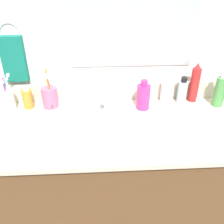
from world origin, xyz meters
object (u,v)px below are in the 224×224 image
at_px(bottle_toner_green, 220,91).
at_px(cup_white_ceramic, 8,100).
at_px(bottle_gel_clear, 182,91).
at_px(soap_bar, 73,108).
at_px(hand_towel, 14,59).
at_px(cup_pink, 50,97).
at_px(bottle_oil_amber, 28,98).
at_px(faucet, 103,103).
at_px(bottle_spray_red, 195,84).
at_px(bottle_soap_pink, 143,96).
at_px(bottle_lotion_white, 167,91).

height_order(bottle_toner_green, cup_white_ceramic, cup_white_ceramic).
bearing_deg(bottle_toner_green, bottle_gel_clear, 166.21).
distance_m(bottle_gel_clear, soap_bar, 0.56).
bearing_deg(hand_towel, soap_bar, -23.98).
distance_m(bottle_toner_green, cup_pink, 0.83).
distance_m(hand_towel, bottle_oil_amber, 0.20).
bearing_deg(faucet, soap_bar, -178.65).
distance_m(bottle_toner_green, cup_white_ceramic, 1.03).
height_order(faucet, bottle_spray_red, bottle_spray_red).
xyz_separation_m(bottle_soap_pink, cup_pink, (-0.45, 0.04, -0.01)).
xyz_separation_m(hand_towel, cup_pink, (0.16, -0.08, -0.17)).
xyz_separation_m(bottle_oil_amber, bottle_soap_pink, (0.56, -0.04, 0.01)).
height_order(bottle_gel_clear, cup_white_ceramic, cup_white_ceramic).
distance_m(bottle_soap_pink, bottle_lotion_white, 0.15).
height_order(faucet, bottle_lotion_white, bottle_lotion_white).
relative_size(bottle_spray_red, cup_pink, 1.04).
relative_size(bottle_lotion_white, soap_bar, 2.04).
bearing_deg(hand_towel, bottle_spray_red, -3.83).
bearing_deg(soap_bar, bottle_lotion_white, 7.01).
bearing_deg(bottle_gel_clear, bottle_spray_red, 13.42).
bearing_deg(cup_white_ceramic, bottle_gel_clear, 2.26).
xyz_separation_m(hand_towel, bottle_oil_amber, (0.06, -0.09, -0.17)).
distance_m(faucet, cup_white_ceramic, 0.46).
relative_size(bottle_spray_red, bottle_lotion_white, 1.57).
bearing_deg(cup_pink, bottle_gel_clear, 0.76).
height_order(bottle_lotion_white, bottle_gel_clear, bottle_gel_clear).
bearing_deg(cup_white_ceramic, hand_towel, 74.54).
distance_m(hand_towel, faucet, 0.48).
bearing_deg(bottle_toner_green, bottle_oil_amber, 178.25).
xyz_separation_m(faucet, soap_bar, (-0.15, -0.00, -0.02)).
xyz_separation_m(bottle_oil_amber, bottle_lotion_white, (0.69, 0.02, 0.01)).
bearing_deg(bottle_toner_green, faucet, -179.81).
distance_m(bottle_lotion_white, bottle_gel_clear, 0.08).
relative_size(bottle_soap_pink, cup_pink, 0.75).
relative_size(bottle_oil_amber, soap_bar, 1.75).
bearing_deg(cup_pink, bottle_lotion_white, 1.93).
xyz_separation_m(bottle_spray_red, cup_white_ceramic, (-0.92, -0.05, -0.04)).
relative_size(faucet, bottle_oil_amber, 1.43).
height_order(hand_towel, bottle_lotion_white, hand_towel).
bearing_deg(bottle_spray_red, bottle_toner_green, -27.62).
relative_size(bottle_spray_red, soap_bar, 3.21).
bearing_deg(cup_white_ceramic, soap_bar, -2.58).
height_order(faucet, bottle_toner_green, bottle_toner_green).
distance_m(faucet, cup_pink, 0.26).
relative_size(cup_white_ceramic, soap_bar, 2.86).
height_order(hand_towel, cup_pink, hand_towel).
distance_m(bottle_spray_red, bottle_soap_pink, 0.28).
relative_size(bottle_oil_amber, bottle_gel_clear, 0.81).
relative_size(hand_towel, bottle_soap_pink, 1.47).
distance_m(bottle_soap_pink, cup_pink, 0.46).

